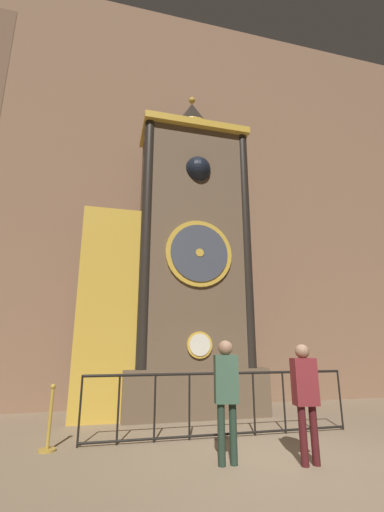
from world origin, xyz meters
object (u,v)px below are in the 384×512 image
(clock_tower, at_px, (177,265))
(visitor_near, at_px, (226,387))
(stanchion_post, at_px, (49,429))
(visitor_far, at_px, (305,390))

(clock_tower, relative_size, visitor_near, 5.37)
(clock_tower, relative_size, stanchion_post, 9.01)
(visitor_near, relative_size, visitor_far, 1.04)
(clock_tower, bearing_deg, stanchion_post, -137.73)
(visitor_far, bearing_deg, clock_tower, 113.07)
(visitor_far, bearing_deg, visitor_near, 172.57)
(visitor_near, distance_m, stanchion_post, 2.99)
(clock_tower, xyz_separation_m, visitor_near, (-0.02, -3.71, -2.71))
(visitor_near, distance_m, visitor_far, 1.16)
(clock_tower, bearing_deg, visitor_near, -90.24)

